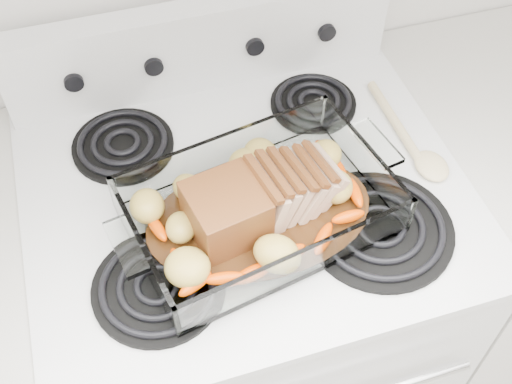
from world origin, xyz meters
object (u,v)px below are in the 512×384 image
object	(u,v)px
electric_range	(247,309)
baking_dish	(260,211)
pork_roast	(250,202)
counter_right	(497,243)

from	to	relation	value
electric_range	baking_dish	distance (m)	0.49
electric_range	pork_roast	bearing A→B (deg)	-99.45
baking_dish	counter_right	bearing A→B (deg)	-3.47
counter_right	pork_roast	xyz separation A→B (m)	(-0.68, -0.08, 0.53)
baking_dish	electric_range	bearing A→B (deg)	80.88
baking_dish	pork_roast	distance (m)	0.04
baking_dish	pork_roast	size ratio (longest dim) A/B	1.59
electric_range	pork_roast	size ratio (longest dim) A/B	4.23
counter_right	pork_roast	bearing A→B (deg)	-173.12
electric_range	baking_dish	world-z (taller)	electric_range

